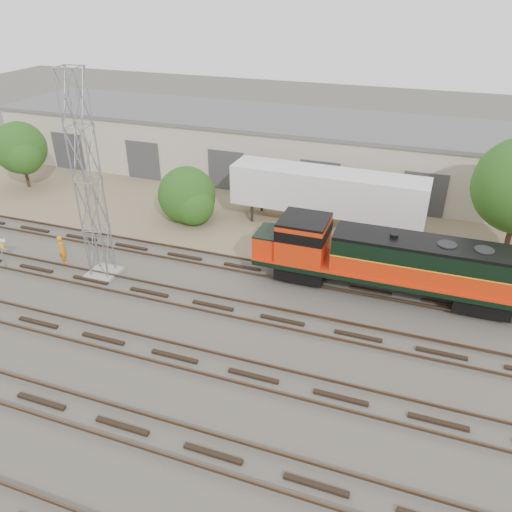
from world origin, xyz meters
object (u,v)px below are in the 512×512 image
(signal_tower, at_px, (88,184))
(semi_trailer, at_px, (332,193))
(locomotive, at_px, (385,260))
(worker, at_px, (62,249))

(signal_tower, xyz_separation_m, semi_trailer, (11.57, 11.11, -3.21))
(locomotive, relative_size, semi_trailer, 1.12)
(worker, bearing_deg, signal_tower, -151.01)
(locomotive, bearing_deg, signal_tower, -167.61)
(signal_tower, bearing_deg, worker, 172.52)
(locomotive, relative_size, worker, 8.23)
(worker, bearing_deg, locomotive, -134.34)
(locomotive, height_order, signal_tower, signal_tower)
(locomotive, distance_m, signal_tower, 17.04)
(locomotive, distance_m, worker, 19.76)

